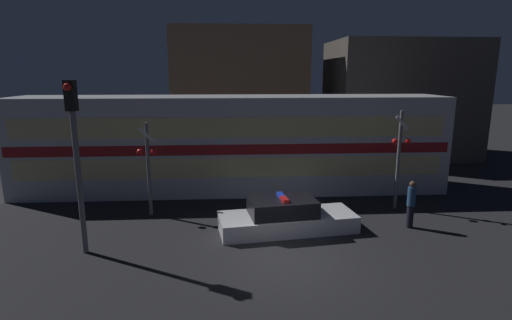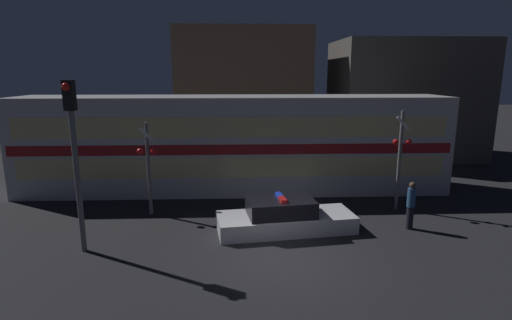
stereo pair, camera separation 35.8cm
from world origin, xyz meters
name	(u,v)px [view 1 (the left image)]	position (x,y,z in m)	size (l,w,h in m)	color
ground_plane	(284,261)	(0.00, 0.00, 0.00)	(120.00, 120.00, 0.00)	black
train	(232,144)	(-1.48, 7.76, 2.27)	(20.05, 3.07, 4.53)	silver
police_car	(286,218)	(0.39, 2.39, 0.48)	(5.08, 2.38, 1.32)	silver
pedestrian	(411,204)	(4.99, 2.37, 0.91)	(0.30, 0.30, 1.77)	black
crossing_signal_near	(399,155)	(5.32, 4.46, 2.30)	(0.77, 0.33, 4.12)	slate
crossing_signal_far	(148,164)	(-4.80, 4.32, 2.09)	(0.77, 0.33, 3.72)	slate
traffic_light_corner	(76,148)	(-6.21, 0.97, 3.38)	(0.30, 0.46, 5.39)	slate
building_left	(240,92)	(-0.88, 17.37, 4.25)	(8.83, 6.51, 8.51)	brown
building_center	(399,99)	(9.96, 15.64, 3.84)	(9.22, 6.18, 7.69)	#47423D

